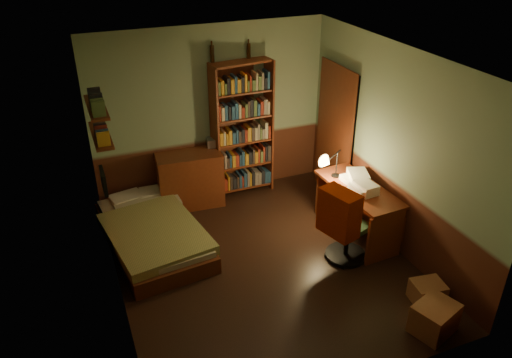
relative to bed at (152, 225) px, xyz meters
name	(u,v)px	position (x,y,z in m)	size (l,w,h in m)	color
floor	(263,265)	(1.19, -0.97, -0.30)	(3.50, 4.00, 0.02)	black
ceiling	(265,59)	(1.19, -0.97, 2.32)	(3.50, 4.00, 0.02)	silver
wall_back	(211,114)	(1.19, 1.04, 1.01)	(3.50, 0.02, 2.60)	gray
wall_left	(106,203)	(-0.57, -0.97, 1.01)	(0.02, 4.00, 2.60)	gray
wall_right	(393,149)	(2.95, -0.97, 1.01)	(0.02, 4.00, 2.60)	gray
wall_front	(360,280)	(1.19, -2.98, 1.01)	(3.50, 0.02, 2.60)	gray
doorway	(336,133)	(2.91, 0.33, 0.71)	(0.06, 0.90, 2.00)	black
door_trim	(334,134)	(2.88, 0.33, 0.71)	(0.02, 0.98, 2.08)	#491F0F
bed	(152,225)	(0.00, 0.00, 0.00)	(1.05, 1.97, 0.59)	olive
dresser	(190,180)	(0.75, 0.79, 0.12)	(0.94, 0.47, 0.84)	#632814
mini_stereo	(215,142)	(1.19, 0.92, 0.60)	(0.23, 0.18, 0.12)	#B2B2B7
bookshelf	(242,130)	(1.62, 0.88, 0.75)	(0.89, 0.28, 2.08)	#632814
bottle_left	(212,54)	(1.23, 0.99, 1.90)	(0.06, 0.06, 0.23)	black
bottle_right	(249,51)	(1.77, 0.99, 1.89)	(0.06, 0.06, 0.21)	black
desk	(357,210)	(2.63, -0.80, 0.07)	(0.56, 1.35, 0.72)	#632814
paper_stack	(358,177)	(2.70, -0.65, 0.50)	(0.25, 0.34, 0.14)	silver
desk_lamp	(337,156)	(2.50, -0.41, 0.75)	(0.19, 0.19, 0.63)	black
office_chair	(349,221)	(2.23, -1.23, 0.25)	(0.54, 0.48, 1.09)	#2E5734
red_jacket	(325,157)	(1.96, -0.99, 1.08)	(0.27, 0.49, 0.58)	#A92400
wall_shelf_lower	(101,135)	(-0.45, 0.13, 1.31)	(0.20, 0.90, 0.03)	#632814
wall_shelf_upper	(96,107)	(-0.45, 0.13, 1.66)	(0.20, 0.90, 0.03)	#632814
framed_picture	(104,181)	(-0.53, -0.37, 0.96)	(0.04, 0.32, 0.26)	black
cardboard_box_a	(434,318)	(2.42, -2.68, -0.12)	(0.45, 0.36, 0.34)	#955B38
cardboard_box_b	(427,292)	(2.66, -2.28, -0.17)	(0.35, 0.29, 0.25)	#955B38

